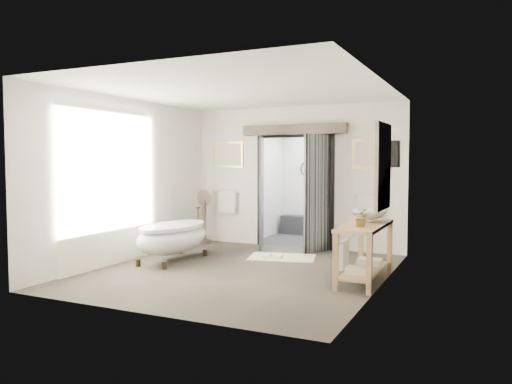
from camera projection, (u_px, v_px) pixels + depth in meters
ground_plane at (240, 271)px, 8.07m from camera, size 5.00×5.00×0.00m
room_shell at (234, 156)px, 7.86m from camera, size 4.52×5.02×2.91m
shower_room at (318, 199)px, 11.63m from camera, size 2.22×2.01×2.51m
back_wall_dressing at (292, 172)px, 10.07m from camera, size 3.82×0.78×2.52m
clawfoot_tub at (173, 237)px, 8.87m from camera, size 0.82×1.82×0.89m
vanity at (363, 247)px, 7.36m from camera, size 0.57×1.60×0.85m
pedestal_mirror at (204, 220)px, 10.76m from camera, size 0.34×0.22×1.17m
rug at (282, 257)px, 9.19m from camera, size 1.36×1.08×0.01m
slippers at (273, 256)px, 9.13m from camera, size 0.37×0.27×0.05m
basin at (369, 216)px, 7.64m from camera, size 0.66×0.66×0.19m
plant at (361, 218)px, 7.01m from camera, size 0.26×0.23×0.27m
soap_bottle_a at (358, 217)px, 7.42m from camera, size 0.11×0.11×0.20m
soap_bottle_b at (371, 214)px, 8.02m from camera, size 0.15×0.15×0.17m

